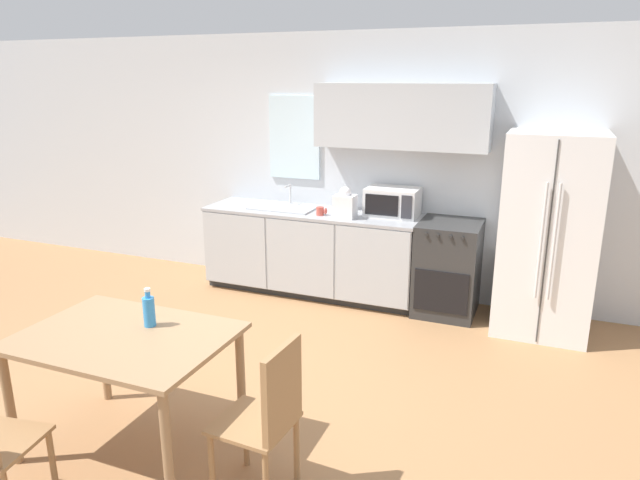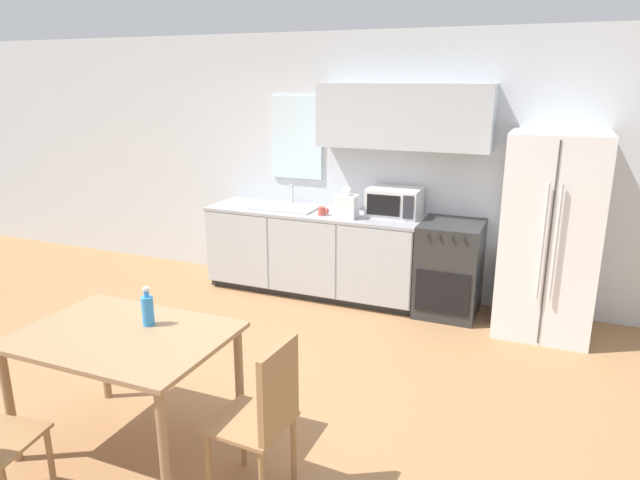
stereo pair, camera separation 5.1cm
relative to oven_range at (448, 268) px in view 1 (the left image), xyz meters
The scene contains 12 objects.
ground_plane 2.45m from the oven_range, 120.39° to the right, with size 12.00×12.00×0.00m, color #9E7047.
wall_back 1.52m from the oven_range, 163.94° to the left, with size 12.00×0.38×2.70m.
kitchen_counter 1.44m from the oven_range, behind, with size 2.30×0.66×0.90m.
oven_range is the anchor object (origin of this frame).
refrigerator 0.98m from the oven_range, ahead, with size 0.81×0.81×1.81m.
kitchen_sink 1.83m from the oven_range, behind, with size 0.68×0.43×0.23m.
microwave 0.85m from the oven_range, 169.89° to the left, with size 0.52×0.37×0.28m.
coffee_mug 1.38m from the oven_range, behind, with size 0.11×0.08×0.09m.
grocery_bag_0 1.18m from the oven_range, behind, with size 0.21×0.18×0.31m.
dining_table 3.25m from the oven_range, 116.14° to the right, with size 1.24×0.89×0.77m.
dining_chair_side 3.02m from the oven_range, 98.24° to the right, with size 0.42×0.42×0.93m.
drink_bottle 3.10m from the oven_range, 116.40° to the right, with size 0.07×0.07×0.25m.
Camera 1 is at (2.03, -3.28, 2.25)m, focal length 32.00 mm.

